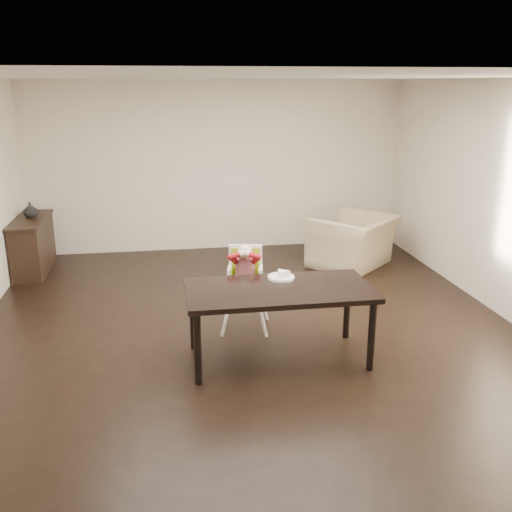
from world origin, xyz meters
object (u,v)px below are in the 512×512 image
Objects in this scene: dining_table at (279,296)px; high_chair at (245,269)px; sideboard at (33,245)px; armchair at (353,232)px.

dining_table is 0.85m from high_chair.
dining_table is 1.84× the size of high_chair.
sideboard is at bearing 132.06° from dining_table.
high_chair is at bearing 104.64° from dining_table.
armchair reaches higher than high_chair.
high_chair is 2.77m from armchair.
sideboard is (-2.75, 2.46, -0.29)m from high_chair.
armchair is 4.69m from sideboard.
armchair is 0.93× the size of sideboard.
armchair is at bearing 58.72° from dining_table.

